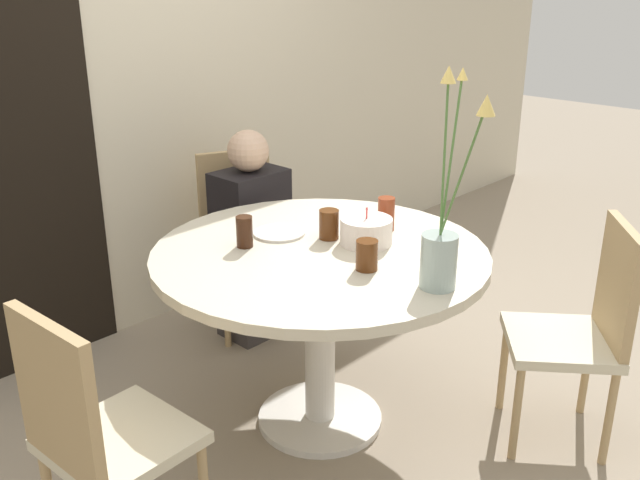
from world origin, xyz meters
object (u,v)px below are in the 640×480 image
at_px(birthday_cake, 366,231).
at_px(drink_glass_3, 244,232).
at_px(flower_vase, 442,240).
at_px(drink_glass_2, 367,255).
at_px(chair_right_flank, 95,430).
at_px(drink_glass_0, 386,214).
at_px(person_woman, 252,242).
at_px(side_plate, 279,233).
at_px(chair_far_back, 584,323).
at_px(chair_near_front, 242,230).
at_px(drink_glass_1, 329,224).

bearing_deg(birthday_cake, drink_glass_3, 137.27).
distance_m(flower_vase, drink_glass_3, 0.79).
height_order(drink_glass_2, drink_glass_3, drink_glass_3).
bearing_deg(chair_right_flank, drink_glass_0, -92.50).
relative_size(chair_right_flank, person_woman, 0.85).
bearing_deg(side_plate, birthday_cake, -63.69).
height_order(flower_vase, drink_glass_0, flower_vase).
bearing_deg(drink_glass_0, drink_glass_3, 151.89).
distance_m(chair_right_flank, birthday_cake, 1.23).
xyz_separation_m(drink_glass_3, person_woman, (0.51, 0.55, -0.33)).
bearing_deg(chair_right_flank, drink_glass_3, -74.12).
relative_size(drink_glass_0, drink_glass_3, 1.13).
height_order(chair_far_back, flower_vase, flower_vase).
bearing_deg(person_woman, drink_glass_2, -109.04).
bearing_deg(chair_near_front, side_plate, -95.97).
relative_size(chair_near_front, drink_glass_1, 7.69).
xyz_separation_m(birthday_cake, drink_glass_2, (-0.19, -0.17, 0.00)).
distance_m(chair_far_back, birthday_cake, 0.90).
distance_m(chair_far_back, drink_glass_1, 1.05).
relative_size(chair_near_front, drink_glass_0, 6.58).
distance_m(chair_far_back, flower_vase, 0.78).
bearing_deg(chair_far_back, drink_glass_2, -78.33).
bearing_deg(chair_far_back, drink_glass_1, -97.26).
relative_size(chair_near_front, chair_right_flank, 1.00).
height_order(chair_far_back, drink_glass_1, chair_far_back).
distance_m(chair_near_front, birthday_cake, 1.09).
distance_m(side_plate, drink_glass_2, 0.49).
height_order(chair_near_front, drink_glass_1, chair_near_front).
xyz_separation_m(side_plate, drink_glass_0, (0.33, -0.28, 0.06)).
relative_size(flower_vase, drink_glass_1, 6.13).
height_order(flower_vase, drink_glass_3, flower_vase).
bearing_deg(chair_near_front, drink_glass_2, -86.48).
distance_m(chair_right_flank, person_woman, 1.58).
distance_m(chair_right_flank, side_plate, 1.10).
height_order(chair_far_back, side_plate, chair_far_back).
xyz_separation_m(side_plate, drink_glass_3, (-0.19, -0.00, 0.06)).
bearing_deg(flower_vase, side_plate, 91.34).
bearing_deg(drink_glass_1, drink_glass_3, 148.63).
distance_m(chair_far_back, person_woman, 1.61).
bearing_deg(flower_vase, drink_glass_3, 105.00).
relative_size(chair_far_back, person_woman, 0.85).
relative_size(flower_vase, drink_glass_3, 5.93).
xyz_separation_m(side_plate, drink_glass_1, (0.10, -0.18, 0.05)).
bearing_deg(drink_glass_3, chair_far_back, -52.37).
bearing_deg(drink_glass_3, side_plate, 1.28).
xyz_separation_m(chair_far_back, drink_glass_2, (-0.65, 0.55, 0.32)).
relative_size(flower_vase, side_plate, 3.44).
distance_m(chair_right_flank, drink_glass_1, 1.18).
height_order(side_plate, drink_glass_0, drink_glass_0).
bearing_deg(birthday_cake, chair_far_back, -57.71).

